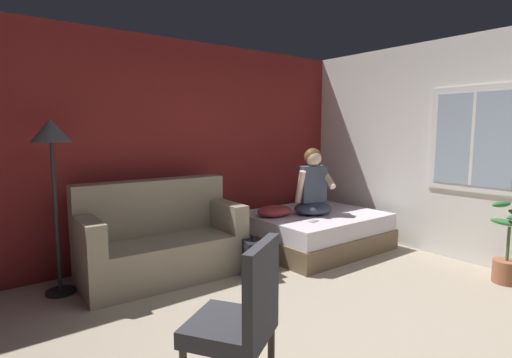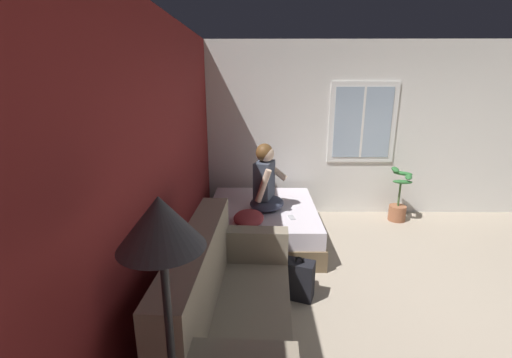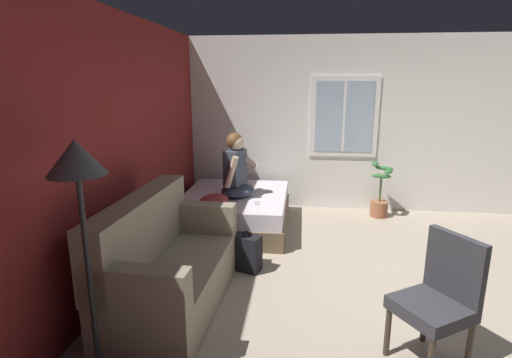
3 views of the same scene
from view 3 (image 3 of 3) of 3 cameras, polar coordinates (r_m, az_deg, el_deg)
name	(u,v)px [view 3 (image 3 of 3)]	position (r m, az deg, el deg)	size (l,w,h in m)	color
ground_plane	(407,301)	(4.23, 20.74, -15.93)	(40.00, 40.00, 0.00)	tan
wall_back_accent	(105,155)	(4.07, -20.77, 3.26)	(10.58, 0.16, 2.70)	maroon
wall_side_with_window	(369,125)	(6.53, 15.80, 7.42)	(0.19, 7.04, 2.70)	silver
bed	(235,211)	(5.68, -3.02, -4.55)	(1.72, 1.47, 0.48)	brown
couch	(166,266)	(3.81, -12.71, -12.04)	(1.73, 0.89, 1.04)	gray
side_chair	(439,296)	(3.27, 24.69, -14.96)	(0.64, 0.64, 0.98)	#382D23
person_seated	(236,171)	(5.45, -2.83, 1.19)	(0.63, 0.58, 0.88)	#383D51
backpack	(247,253)	(4.45, -1.27, -10.57)	(0.31, 0.34, 0.46)	black
throw_pillow	(214,201)	(5.10, -6.00, -3.11)	(0.48, 0.36, 0.14)	#993338
cell_phone	(257,203)	(5.20, 0.14, -3.43)	(0.07, 0.14, 0.01)	#B7B7BC
floor_lamp	(79,183)	(2.69, -24.00, -0.50)	(0.36, 0.36, 1.70)	black
potted_plant	(380,198)	(6.35, 17.27, -2.54)	(0.39, 0.37, 0.85)	#995B3D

